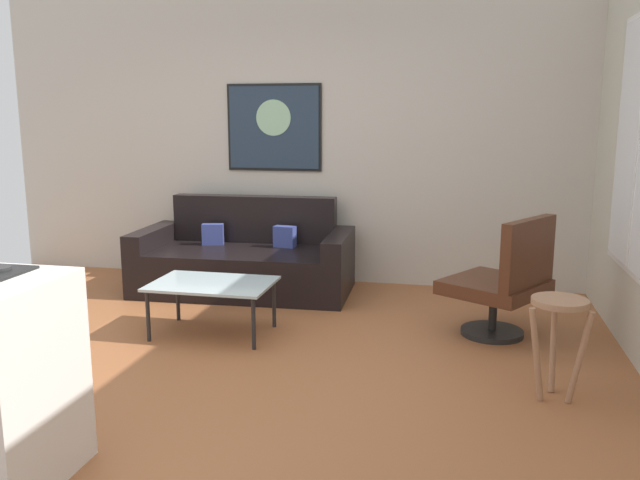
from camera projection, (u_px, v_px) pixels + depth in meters
ground at (229, 371)px, 4.26m from camera, size 6.40×6.40×0.04m
back_wall at (312, 139)px, 6.32m from camera, size 6.40×0.05×2.80m
couch at (245, 262)px, 6.09m from camera, size 2.00×1.01×0.85m
coffee_table at (212, 287)px, 4.85m from camera, size 0.89×0.61×0.40m
armchair at (505, 281)px, 4.76m from camera, size 0.89×0.90×0.91m
bar_stool at (559, 321)px, 3.71m from camera, size 0.36×0.36×0.60m
wall_painting at (274, 127)px, 6.34m from camera, size 0.95×0.03×0.84m
window at (640, 144)px, 4.31m from camera, size 0.03×1.31×1.76m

